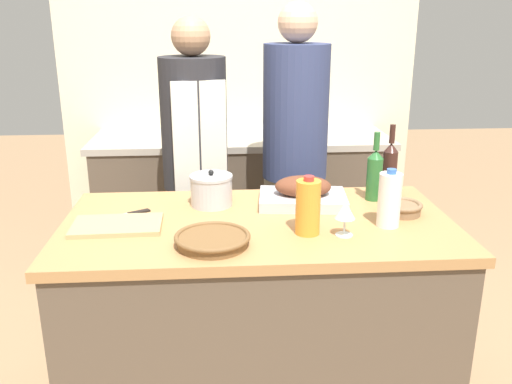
# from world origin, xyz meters

# --- Properties ---
(kitchen_island) EXTENTS (1.54, 0.81, 0.89)m
(kitchen_island) POSITION_xyz_m (0.00, 0.00, 0.45)
(kitchen_island) COLOR brown
(kitchen_island) RESTS_ON ground_plane
(back_counter) EXTENTS (1.90, 0.60, 0.92)m
(back_counter) POSITION_xyz_m (0.00, 1.42, 0.46)
(back_counter) COLOR brown
(back_counter) RESTS_ON ground_plane
(back_wall) EXTENTS (2.40, 0.10, 2.55)m
(back_wall) POSITION_xyz_m (0.00, 1.77, 1.27)
(back_wall) COLOR beige
(back_wall) RESTS_ON ground_plane
(roasting_pan) EXTENTS (0.39, 0.29, 0.13)m
(roasting_pan) POSITION_xyz_m (0.21, 0.18, 0.94)
(roasting_pan) COLOR #BCBCC1
(roasting_pan) RESTS_ON kitchen_island
(wicker_basket) EXTENTS (0.27, 0.27, 0.04)m
(wicker_basket) POSITION_xyz_m (-0.18, -0.23, 0.91)
(wicker_basket) COLOR brown
(wicker_basket) RESTS_ON kitchen_island
(cutting_board) EXTENTS (0.34, 0.22, 0.02)m
(cutting_board) POSITION_xyz_m (-0.54, -0.03, 0.90)
(cutting_board) COLOR tan
(cutting_board) RESTS_ON kitchen_island
(stock_pot) EXTENTS (0.18, 0.18, 0.16)m
(stock_pot) POSITION_xyz_m (-0.18, 0.20, 0.96)
(stock_pot) COLOR #B7B7BC
(stock_pot) RESTS_ON kitchen_island
(mixing_bowl) EXTENTS (0.17, 0.17, 0.05)m
(mixing_bowl) POSITION_xyz_m (0.59, 0.03, 0.92)
(mixing_bowl) COLOR #846647
(mixing_bowl) RESTS_ON kitchen_island
(juice_jug) EXTENTS (0.09, 0.09, 0.22)m
(juice_jug) POSITION_xyz_m (0.17, -0.14, 0.99)
(juice_jug) COLOR orange
(juice_jug) RESTS_ON kitchen_island
(milk_jug) EXTENTS (0.09, 0.09, 0.23)m
(milk_jug) POSITION_xyz_m (0.50, -0.09, 1.00)
(milk_jug) COLOR white
(milk_jug) RESTS_ON kitchen_island
(wine_bottle_green) EXTENTS (0.07, 0.07, 0.30)m
(wine_bottle_green) POSITION_xyz_m (0.53, 0.22, 1.01)
(wine_bottle_green) COLOR #28662D
(wine_bottle_green) RESTS_ON kitchen_island
(wine_bottle_dark) EXTENTS (0.06, 0.06, 0.32)m
(wine_bottle_dark) POSITION_xyz_m (0.61, 0.29, 1.02)
(wine_bottle_dark) COLOR #381E19
(wine_bottle_dark) RESTS_ON kitchen_island
(wine_glass_left) EXTENTS (0.08, 0.08, 0.13)m
(wine_glass_left) POSITION_xyz_m (0.31, -0.17, 0.99)
(wine_glass_left) COLOR silver
(wine_glass_left) RESTS_ON kitchen_island
(knife_chef) EXTENTS (0.22, 0.15, 0.01)m
(knife_chef) POSITION_xyz_m (-0.54, 0.09, 0.89)
(knife_chef) COLOR #B7B7BC
(knife_chef) RESTS_ON kitchen_island
(condiment_bottle_tall) EXTENTS (0.07, 0.07, 0.14)m
(condiment_bottle_tall) POSITION_xyz_m (-0.43, 1.32, 0.98)
(condiment_bottle_tall) COLOR #B28E2D
(condiment_bottle_tall) RESTS_ON back_counter
(condiment_bottle_short) EXTENTS (0.05, 0.05, 0.20)m
(condiment_bottle_short) POSITION_xyz_m (-0.31, 1.49, 1.01)
(condiment_bottle_short) COLOR maroon
(condiment_bottle_short) RESTS_ON back_counter
(person_cook_aproned) EXTENTS (0.34, 0.36, 1.67)m
(person_cook_aproned) POSITION_xyz_m (-0.27, 0.76, 0.92)
(person_cook_aproned) COLOR beige
(person_cook_aproned) RESTS_ON ground_plane
(person_cook_guest) EXTENTS (0.34, 0.34, 1.73)m
(person_cook_guest) POSITION_xyz_m (0.26, 0.80, 0.96)
(person_cook_guest) COLOR beige
(person_cook_guest) RESTS_ON ground_plane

